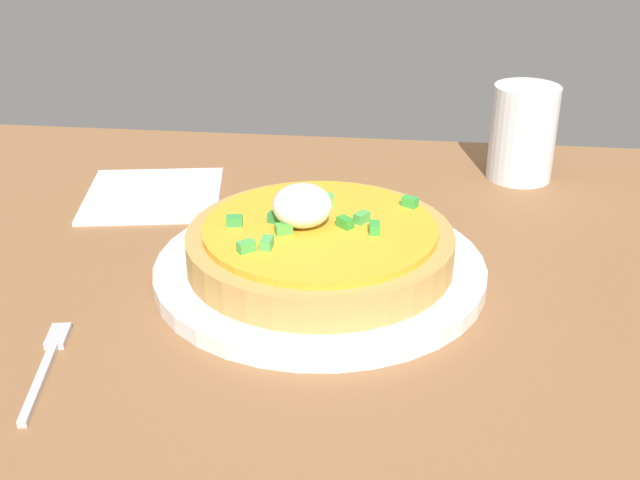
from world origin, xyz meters
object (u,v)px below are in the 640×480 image
(pizza, at_px, (319,243))
(cup_near, at_px, (523,135))
(fork, at_px, (48,362))
(plate, at_px, (320,270))
(napkin, at_px, (153,195))

(pizza, bearing_deg, cup_near, 52.59)
(pizza, xyz_separation_m, fork, (-0.17, -0.14, -0.03))
(fork, bearing_deg, plate, -60.07)
(plate, bearing_deg, cup_near, 52.69)
(plate, distance_m, cup_near, 0.30)
(plate, bearing_deg, pizza, -178.16)
(plate, height_order, pizza, pizza)
(pizza, distance_m, napkin, 0.23)
(napkin, bearing_deg, fork, -87.21)
(plate, xyz_separation_m, fork, (-0.17, -0.14, -0.00))
(pizza, height_order, napkin, pizza)
(pizza, distance_m, fork, 0.22)
(pizza, relative_size, fork, 1.90)
(cup_near, height_order, fork, cup_near)
(cup_near, xyz_separation_m, napkin, (-0.37, -0.09, -0.04))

